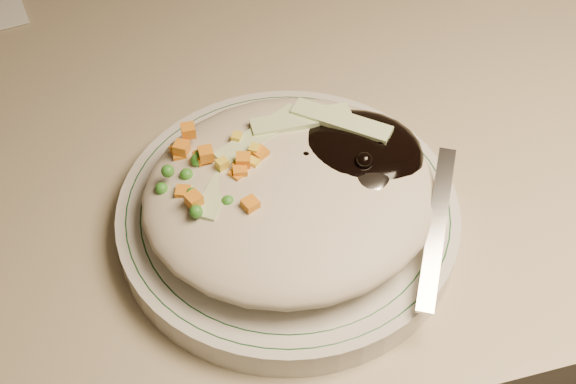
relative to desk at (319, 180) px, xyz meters
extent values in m
cube|color=tan|center=(0.00, 0.00, 0.18)|extent=(1.40, 0.70, 0.04)
cylinder|color=silver|center=(-0.09, -0.20, 0.21)|extent=(0.23, 0.23, 0.02)
torus|color=#144723|center=(-0.09, -0.20, 0.22)|extent=(0.22, 0.22, 0.00)
torus|color=#144723|center=(-0.09, -0.20, 0.22)|extent=(0.20, 0.20, 0.00)
ellipsoid|color=#AFA48E|center=(-0.09, -0.21, 0.24)|extent=(0.19, 0.18, 0.04)
ellipsoid|color=black|center=(-0.04, -0.19, 0.25)|extent=(0.10, 0.09, 0.03)
ellipsoid|color=orange|center=(-0.13, -0.19, 0.24)|extent=(0.08, 0.08, 0.02)
sphere|color=black|center=(-0.08, -0.19, 0.25)|extent=(0.01, 0.01, 0.01)
sphere|color=black|center=(-0.05, -0.19, 0.25)|extent=(0.01, 0.01, 0.01)
sphere|color=black|center=(-0.02, -0.20, 0.26)|extent=(0.01, 0.01, 0.01)
sphere|color=black|center=(-0.03, -0.18, 0.25)|extent=(0.01, 0.01, 0.01)
sphere|color=black|center=(-0.04, -0.21, 0.26)|extent=(0.01, 0.01, 0.01)
sphere|color=black|center=(-0.05, -0.19, 0.25)|extent=(0.01, 0.01, 0.01)
sphere|color=black|center=(-0.04, -0.18, 0.25)|extent=(0.01, 0.01, 0.01)
cube|color=orange|center=(-0.14, -0.18, 0.26)|extent=(0.01, 0.01, 0.01)
cube|color=orange|center=(-0.12, -0.20, 0.25)|extent=(0.01, 0.01, 0.01)
cube|color=orange|center=(-0.15, -0.17, 0.26)|extent=(0.01, 0.01, 0.01)
cube|color=orange|center=(-0.12, -0.19, 0.26)|extent=(0.01, 0.01, 0.01)
cube|color=orange|center=(-0.12, -0.20, 0.26)|extent=(0.01, 0.01, 0.01)
cube|color=orange|center=(-0.15, -0.16, 0.25)|extent=(0.01, 0.01, 0.01)
cube|color=orange|center=(-0.14, -0.18, 0.26)|extent=(0.01, 0.01, 0.01)
cube|color=orange|center=(-0.12, -0.20, 0.26)|extent=(0.01, 0.01, 0.01)
cube|color=orange|center=(-0.10, -0.19, 0.26)|extent=(0.01, 0.01, 0.01)
cube|color=orange|center=(-0.14, -0.16, 0.26)|extent=(0.01, 0.01, 0.01)
cube|color=orange|center=(-0.15, -0.21, 0.26)|extent=(0.01, 0.01, 0.01)
cube|color=orange|center=(-0.12, -0.23, 0.26)|extent=(0.01, 0.01, 0.01)
cube|color=orange|center=(-0.16, -0.20, 0.25)|extent=(0.01, 0.01, 0.01)
cube|color=orange|center=(-0.15, -0.17, 0.25)|extent=(0.01, 0.01, 0.01)
sphere|color=#388C28|center=(-0.12, -0.19, 0.25)|extent=(0.01, 0.01, 0.01)
sphere|color=#388C28|center=(-0.15, -0.22, 0.26)|extent=(0.01, 0.01, 0.01)
sphere|color=#388C28|center=(-0.15, -0.19, 0.26)|extent=(0.01, 0.01, 0.01)
sphere|color=#388C28|center=(-0.16, -0.19, 0.26)|extent=(0.01, 0.01, 0.01)
sphere|color=#388C28|center=(-0.12, -0.18, 0.25)|extent=(0.01, 0.01, 0.01)
sphere|color=#388C28|center=(-0.12, -0.21, 0.25)|extent=(0.01, 0.01, 0.01)
sphere|color=#388C28|center=(-0.13, -0.19, 0.25)|extent=(0.01, 0.01, 0.01)
sphere|color=#388C28|center=(-0.14, -0.21, 0.25)|extent=(0.01, 0.01, 0.01)
sphere|color=#388C28|center=(-0.17, -0.19, 0.25)|extent=(0.01, 0.01, 0.01)
sphere|color=#388C28|center=(-0.14, -0.18, 0.26)|extent=(0.01, 0.01, 0.01)
sphere|color=#388C28|center=(-0.14, -0.18, 0.26)|extent=(0.01, 0.01, 0.01)
sphere|color=#388C28|center=(-0.15, -0.20, 0.25)|extent=(0.01, 0.01, 0.01)
sphere|color=#388C28|center=(-0.13, -0.22, 0.26)|extent=(0.01, 0.01, 0.01)
sphere|color=#388C28|center=(-0.10, -0.17, 0.25)|extent=(0.01, 0.01, 0.01)
cube|color=yellow|center=(-0.12, -0.18, 0.25)|extent=(0.01, 0.01, 0.01)
cube|color=yellow|center=(-0.11, -0.19, 0.26)|extent=(0.01, 0.01, 0.01)
cube|color=yellow|center=(-0.13, -0.18, 0.25)|extent=(0.01, 0.01, 0.01)
cube|color=yellow|center=(-0.13, -0.19, 0.26)|extent=(0.01, 0.01, 0.01)
cube|color=yellow|center=(-0.13, -0.20, 0.25)|extent=(0.01, 0.01, 0.01)
cube|color=yellow|center=(-0.11, -0.18, 0.26)|extent=(0.01, 0.01, 0.01)
cube|color=yellow|center=(-0.11, -0.17, 0.26)|extent=(0.01, 0.01, 0.01)
cube|color=yellow|center=(-0.13, -0.20, 0.25)|extent=(0.01, 0.01, 0.01)
cube|color=#B2D18C|center=(-0.10, -0.17, 0.26)|extent=(0.07, 0.05, 0.00)
cube|color=#B2D18C|center=(-0.07, -0.16, 0.26)|extent=(0.07, 0.02, 0.00)
cube|color=#B2D18C|center=(-0.13, -0.20, 0.26)|extent=(0.05, 0.06, 0.00)
cube|color=#B2D18C|center=(-0.04, -0.17, 0.26)|extent=(0.06, 0.05, 0.00)
cube|color=#B2D18C|center=(-0.08, -0.21, 0.25)|extent=(0.07, 0.05, 0.00)
ellipsoid|color=silver|center=(-0.04, -0.22, 0.25)|extent=(0.05, 0.06, 0.01)
cube|color=silver|center=(-0.01, -0.26, 0.24)|extent=(0.06, 0.11, 0.03)
camera|label=1|loc=(-0.18, -0.53, 0.63)|focal=50.00mm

